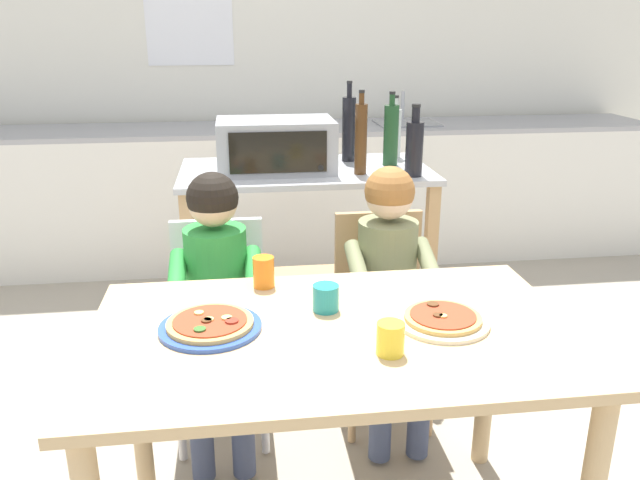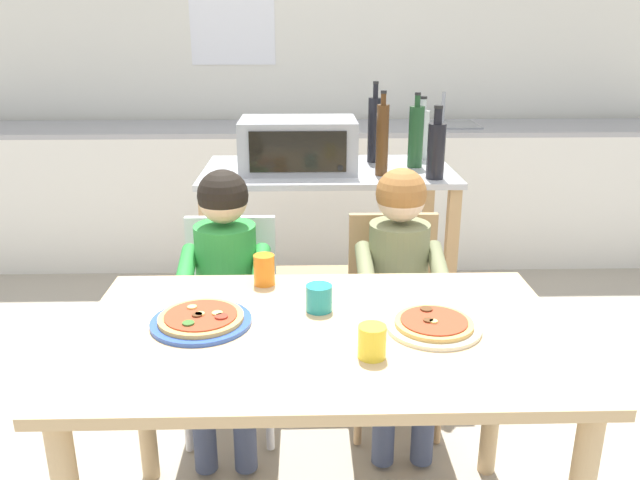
{
  "view_description": "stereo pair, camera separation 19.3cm",
  "coord_description": "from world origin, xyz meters",
  "px_view_note": "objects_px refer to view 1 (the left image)",
  "views": [
    {
      "loc": [
        -0.24,
        -1.51,
        1.51
      ],
      "look_at": [
        0.0,
        0.3,
        0.89
      ],
      "focal_mm": 35.54,
      "sensor_mm": 36.0,
      "label": 1
    },
    {
      "loc": [
        -0.05,
        -1.52,
        1.51
      ],
      "look_at": [
        0.0,
        0.3,
        0.89
      ],
      "focal_mm": 35.54,
      "sensor_mm": 36.0,
      "label": 2
    }
  ],
  "objects_px": {
    "bottle_brown_beer": "(394,132)",
    "pizza_plate_cream": "(443,319)",
    "kitchen_island_cart": "(306,231)",
    "dining_chair_left": "(220,314)",
    "drinking_cup_yellow": "(390,339)",
    "drinking_cup_teal": "(326,298)",
    "toaster_oven": "(276,145)",
    "bottle_clear_vinegar": "(361,138)",
    "dining_chair_right": "(382,302)",
    "child_in_green_shirt": "(217,285)",
    "dining_table": "(334,364)",
    "bottle_dark_olive_oil": "(391,134)",
    "bottle_tall_green_wine": "(349,128)",
    "bottle_squat_spirits": "(414,147)",
    "drinking_cup_orange": "(264,272)",
    "child_in_olive_shirt": "(391,273)",
    "pizza_plate_blue_rimmed": "(210,325)"
  },
  "relations": [
    {
      "from": "child_in_olive_shirt",
      "to": "pizza_plate_blue_rimmed",
      "type": "relative_size",
      "value": 3.69
    },
    {
      "from": "drinking_cup_teal",
      "to": "pizza_plate_cream",
      "type": "bearing_deg",
      "value": -22.62
    },
    {
      "from": "bottle_dark_olive_oil",
      "to": "child_in_green_shirt",
      "type": "xyz_separation_m",
      "value": [
        -0.78,
        -0.73,
        -0.39
      ]
    },
    {
      "from": "toaster_oven",
      "to": "bottle_clear_vinegar",
      "type": "distance_m",
      "value": 0.37
    },
    {
      "from": "kitchen_island_cart",
      "to": "child_in_olive_shirt",
      "type": "xyz_separation_m",
      "value": [
        0.24,
        -0.68,
        0.05
      ]
    },
    {
      "from": "bottle_tall_green_wine",
      "to": "pizza_plate_blue_rimmed",
      "type": "xyz_separation_m",
      "value": [
        -0.61,
        -1.36,
        -0.3
      ]
    },
    {
      "from": "bottle_tall_green_wine",
      "to": "drinking_cup_teal",
      "type": "xyz_separation_m",
      "value": [
        -0.29,
        -1.28,
        -0.28
      ]
    },
    {
      "from": "bottle_tall_green_wine",
      "to": "bottle_brown_beer",
      "type": "distance_m",
      "value": 0.24
    },
    {
      "from": "bottle_tall_green_wine",
      "to": "pizza_plate_blue_rimmed",
      "type": "bearing_deg",
      "value": -114.2
    },
    {
      "from": "drinking_cup_teal",
      "to": "drinking_cup_yellow",
      "type": "distance_m",
      "value": 0.3
    },
    {
      "from": "dining_chair_left",
      "to": "drinking_cup_yellow",
      "type": "bearing_deg",
      "value": -61.73
    },
    {
      "from": "drinking_cup_teal",
      "to": "toaster_oven",
      "type": "bearing_deg",
      "value": 93.31
    },
    {
      "from": "bottle_dark_olive_oil",
      "to": "drinking_cup_orange",
      "type": "relative_size",
      "value": 3.41
    },
    {
      "from": "kitchen_island_cart",
      "to": "pizza_plate_cream",
      "type": "bearing_deg",
      "value": -79.42
    },
    {
      "from": "bottle_squat_spirits",
      "to": "bottle_brown_beer",
      "type": "bearing_deg",
      "value": 88.19
    },
    {
      "from": "bottle_clear_vinegar",
      "to": "drinking_cup_yellow",
      "type": "xyz_separation_m",
      "value": [
        -0.17,
        -1.27,
        -0.27
      ]
    },
    {
      "from": "pizza_plate_blue_rimmed",
      "to": "drinking_cup_yellow",
      "type": "relative_size",
      "value": 3.31
    },
    {
      "from": "dining_chair_left",
      "to": "pizza_plate_cream",
      "type": "distance_m",
      "value": 0.97
    },
    {
      "from": "bottle_brown_beer",
      "to": "bottle_clear_vinegar",
      "type": "distance_m",
      "value": 0.41
    },
    {
      "from": "dining_chair_right",
      "to": "pizza_plate_blue_rimmed",
      "type": "distance_m",
      "value": 0.95
    },
    {
      "from": "bottle_clear_vinegar",
      "to": "pizza_plate_cream",
      "type": "bearing_deg",
      "value": -89.34
    },
    {
      "from": "drinking_cup_orange",
      "to": "pizza_plate_blue_rimmed",
      "type": "bearing_deg",
      "value": -119.65
    },
    {
      "from": "bottle_squat_spirits",
      "to": "bottle_clear_vinegar",
      "type": "bearing_deg",
      "value": 162.38
    },
    {
      "from": "toaster_oven",
      "to": "pizza_plate_cream",
      "type": "distance_m",
      "value": 1.32
    },
    {
      "from": "bottle_dark_olive_oil",
      "to": "drinking_cup_yellow",
      "type": "xyz_separation_m",
      "value": [
        -0.34,
        -1.43,
        -0.26
      ]
    },
    {
      "from": "bottle_dark_olive_oil",
      "to": "dining_table",
      "type": "distance_m",
      "value": 1.42
    },
    {
      "from": "dining_table",
      "to": "dining_chair_left",
      "type": "distance_m",
      "value": 0.77
    },
    {
      "from": "bottle_brown_beer",
      "to": "drinking_cup_teal",
      "type": "relative_size",
      "value": 3.86
    },
    {
      "from": "dining_table",
      "to": "dining_chair_right",
      "type": "bearing_deg",
      "value": 67.04
    },
    {
      "from": "dining_table",
      "to": "dining_chair_left",
      "type": "relative_size",
      "value": 1.61
    },
    {
      "from": "bottle_squat_spirits",
      "to": "drinking_cup_orange",
      "type": "bearing_deg",
      "value": -132.35
    },
    {
      "from": "child_in_green_shirt",
      "to": "toaster_oven",
      "type": "bearing_deg",
      "value": 69.11
    },
    {
      "from": "kitchen_island_cart",
      "to": "bottle_dark_olive_oil",
      "type": "bearing_deg",
      "value": 3.92
    },
    {
      "from": "drinking_cup_orange",
      "to": "drinking_cup_teal",
      "type": "bearing_deg",
      "value": -49.64
    },
    {
      "from": "dining_chair_right",
      "to": "drinking_cup_yellow",
      "type": "distance_m",
      "value": 0.92
    },
    {
      "from": "kitchen_island_cart",
      "to": "drinking_cup_orange",
      "type": "distance_m",
      "value": 0.99
    },
    {
      "from": "child_in_green_shirt",
      "to": "bottle_dark_olive_oil",
      "type": "bearing_deg",
      "value": 42.92
    },
    {
      "from": "bottle_squat_spirits",
      "to": "drinking_cup_yellow",
      "type": "relative_size",
      "value": 3.63
    },
    {
      "from": "child_in_olive_shirt",
      "to": "pizza_plate_cream",
      "type": "relative_size",
      "value": 4.01
    },
    {
      "from": "dining_chair_right",
      "to": "drinking_cup_teal",
      "type": "relative_size",
      "value": 10.6
    },
    {
      "from": "toaster_oven",
      "to": "bottle_squat_spirits",
      "type": "height_order",
      "value": "bottle_squat_spirits"
    },
    {
      "from": "bottle_brown_beer",
      "to": "dining_table",
      "type": "height_order",
      "value": "bottle_brown_beer"
    },
    {
      "from": "bottle_brown_beer",
      "to": "drinking_cup_teal",
      "type": "xyz_separation_m",
      "value": [
        -0.52,
        -1.34,
        -0.25
      ]
    },
    {
      "from": "bottle_tall_green_wine",
      "to": "drinking_cup_orange",
      "type": "distance_m",
      "value": 1.21
    },
    {
      "from": "dining_table",
      "to": "child_in_olive_shirt",
      "type": "height_order",
      "value": "child_in_olive_shirt"
    },
    {
      "from": "drinking_cup_teal",
      "to": "drinking_cup_orange",
      "type": "distance_m",
      "value": 0.26
    },
    {
      "from": "dining_table",
      "to": "child_in_green_shirt",
      "type": "distance_m",
      "value": 0.64
    },
    {
      "from": "bottle_brown_beer",
      "to": "pizza_plate_cream",
      "type": "distance_m",
      "value": 1.5
    },
    {
      "from": "dining_chair_right",
      "to": "child_in_green_shirt",
      "type": "height_order",
      "value": "child_in_green_shirt"
    },
    {
      "from": "bottle_squat_spirits",
      "to": "pizza_plate_cream",
      "type": "xyz_separation_m",
      "value": [
        -0.2,
        -1.06,
        -0.27
      ]
    }
  ]
}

